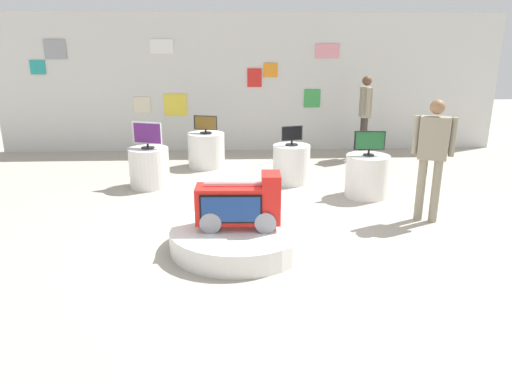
{
  "coord_description": "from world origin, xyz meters",
  "views": [
    {
      "loc": [
        -0.41,
        -5.85,
        2.46
      ],
      "look_at": [
        -0.14,
        -0.16,
        0.66
      ],
      "focal_mm": 33.42,
      "sensor_mm": 36.0,
      "label": 1
    }
  ],
  "objects": [
    {
      "name": "display_pedestal_left_rear",
      "position": [
        -0.97,
        3.71,
        0.35
      ],
      "size": [
        0.75,
        0.75,
        0.69
      ],
      "primitive_type": "cylinder",
      "color": "silver",
      "rests_on": "ground"
    },
    {
      "name": "shopper_browsing_near_truck",
      "position": [
        2.41,
        4.27,
        1.04
      ],
      "size": [
        0.23,
        0.56,
        1.77
      ],
      "color": "#38332D",
      "rests_on": "ground"
    },
    {
      "name": "tv_on_right_rear",
      "position": [
        1.78,
        1.61,
        0.92
      ],
      "size": [
        0.5,
        0.18,
        0.4
      ],
      "color": "black",
      "rests_on": "display_pedestal_right_rear"
    },
    {
      "name": "shopper_browsing_rear",
      "position": [
        2.32,
        0.45,
        1.02
      ],
      "size": [
        0.52,
        0.33,
        1.73
      ],
      "color": "gray",
      "rests_on": "ground"
    },
    {
      "name": "main_display_pedestal",
      "position": [
        -0.37,
        -0.38,
        0.14
      ],
      "size": [
        1.7,
        1.7,
        0.27
      ],
      "primitive_type": "cylinder",
      "color": "silver",
      "rests_on": "ground"
    },
    {
      "name": "display_pedestal_center_rear",
      "position": [
        -1.9,
        2.34,
        0.35
      ],
      "size": [
        0.69,
        0.69,
        0.69
      ],
      "primitive_type": "cylinder",
      "color": "silver",
      "rests_on": "ground"
    },
    {
      "name": "back_wall_display",
      "position": [
        -0.01,
        5.28,
        1.54
      ],
      "size": [
        11.48,
        0.13,
        3.08
      ],
      "color": "silver",
      "rests_on": "ground"
    },
    {
      "name": "novelty_firetruck_tv",
      "position": [
        -0.35,
        -0.38,
        0.56
      ],
      "size": [
        1.03,
        0.45,
        0.69
      ],
      "color": "gray",
      "rests_on": "main_display_pedestal"
    },
    {
      "name": "ground_plane",
      "position": [
        0.0,
        0.0,
        0.0
      ],
      "size": [
        30.0,
        30.0,
        0.0
      ],
      "primitive_type": "plane",
      "color": "#A8A091"
    },
    {
      "name": "tv_on_center_rear",
      "position": [
        -1.9,
        2.33,
        0.93
      ],
      "size": [
        0.53,
        0.23,
        0.45
      ],
      "color": "black",
      "rests_on": "display_pedestal_center_rear"
    },
    {
      "name": "display_pedestal_right_rear",
      "position": [
        1.78,
        1.62,
        0.35
      ],
      "size": [
        0.71,
        0.71,
        0.69
      ],
      "primitive_type": "cylinder",
      "color": "silver",
      "rests_on": "ground"
    },
    {
      "name": "tv_on_far_right",
      "position": [
        0.62,
        2.47,
        0.87
      ],
      "size": [
        0.38,
        0.22,
        0.34
      ],
      "color": "black",
      "rests_on": "display_pedestal_far_right"
    },
    {
      "name": "tv_on_left_rear",
      "position": [
        -0.97,
        3.71,
        0.87
      ],
      "size": [
        0.47,
        0.24,
        0.35
      ],
      "color": "black",
      "rests_on": "display_pedestal_left_rear"
    },
    {
      "name": "display_pedestal_far_right",
      "position": [
        0.62,
        2.47,
        0.35
      ],
      "size": [
        0.67,
        0.67,
        0.69
      ],
      "primitive_type": "cylinder",
      "color": "silver",
      "rests_on": "ground"
    }
  ]
}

